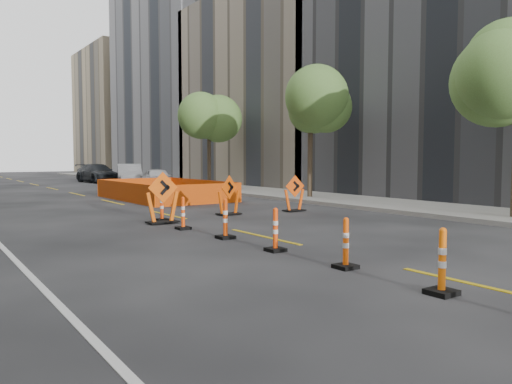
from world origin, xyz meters
TOP-DOWN VIEW (x-y plane):
  - ground_plane at (0.00, 0.00)m, footprint 140.00×140.00m
  - sidewalk_right at (9.00, 12.00)m, footprint 4.00×90.00m
  - bld_right_c at (17.00, 23.80)m, footprint 12.00×16.00m
  - bld_right_d at (17.00, 40.20)m, footprint 12.00×18.00m
  - bld_right_e at (17.00, 58.60)m, footprint 12.00×14.00m
  - tree_r_b at (8.40, 12.00)m, footprint 2.80×2.80m
  - tree_r_c at (8.40, 22.00)m, footprint 2.80×2.80m
  - channelizer_1 at (-0.95, -1.93)m, footprint 0.40×0.40m
  - channelizer_2 at (-0.88, 0.15)m, footprint 0.38×0.38m
  - channelizer_3 at (-0.94, 2.23)m, footprint 0.38×0.38m
  - channelizer_4 at (-0.97, 4.31)m, footprint 0.40×0.40m
  - channelizer_5 at (-1.12, 6.40)m, footprint 0.37×0.37m
  - channelizer_6 at (-0.85, 8.48)m, footprint 0.38×0.38m
  - chevron_sign_left at (-1.10, 7.87)m, footprint 1.08×0.66m
  - chevron_sign_center at (1.78, 8.67)m, footprint 1.08×0.87m
  - chevron_sign_right at (4.44, 8.28)m, footprint 0.97×0.64m
  - safety_fence at (2.70, 16.26)m, footprint 4.35×7.25m
  - parked_car_near at (5.58, 23.86)m, footprint 2.43×4.28m
  - parked_car_mid at (5.56, 28.85)m, footprint 3.05×5.03m
  - parked_car_far at (4.91, 34.43)m, footprint 2.59×5.37m

SIDE VIEW (x-z plane):
  - ground_plane at x=0.00m, z-range 0.00..0.00m
  - sidewalk_right at x=9.00m, z-range 0.00..0.15m
  - safety_fence at x=2.70m, z-range 0.00..0.90m
  - channelizer_5 at x=-1.12m, z-range 0.00..0.93m
  - channelizer_2 at x=-0.88m, z-range 0.00..0.95m
  - channelizer_3 at x=-0.94m, z-range 0.00..0.96m
  - channelizer_6 at x=-0.85m, z-range 0.00..0.98m
  - channelizer_1 at x=-0.95m, z-range 0.00..1.01m
  - channelizer_4 at x=-0.97m, z-range 0.00..1.02m
  - chevron_sign_right at x=4.44m, z-range 0.00..1.37m
  - parked_car_near at x=5.58m, z-range 0.00..1.37m
  - chevron_sign_center at x=1.78m, z-range 0.00..1.41m
  - parked_car_far at x=4.91m, z-range 0.00..1.51m
  - parked_car_mid at x=5.56m, z-range 0.00..1.57m
  - chevron_sign_left at x=-1.10m, z-range 0.00..1.60m
  - tree_r_b at x=8.40m, z-range 1.55..7.50m
  - tree_r_c at x=8.40m, z-range 1.55..7.50m
  - bld_right_c at x=17.00m, z-range 0.00..14.00m
  - bld_right_e at x=17.00m, z-range 0.00..16.00m
  - bld_right_d at x=17.00m, z-range 0.00..20.00m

